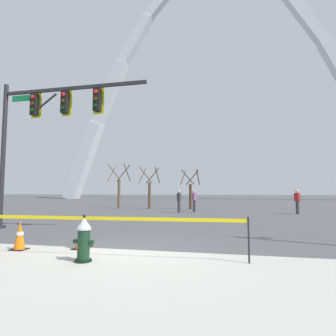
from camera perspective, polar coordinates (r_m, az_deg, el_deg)
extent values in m
plane|color=#474749|center=(7.58, -7.24, -15.98)|extent=(240.00, 240.00, 0.00)
cube|color=#A8A59E|center=(4.19, -28.13, -24.90)|extent=(40.00, 8.00, 0.01)
cylinder|color=black|center=(6.58, -16.59, -17.35)|extent=(0.36, 0.36, 0.05)
cylinder|color=#14331E|center=(6.51, -16.52, -14.48)|extent=(0.26, 0.26, 0.62)
cylinder|color=#B7B7BC|center=(6.46, -16.45, -11.60)|extent=(0.30, 0.30, 0.04)
cone|color=#B7B7BC|center=(6.45, -16.42, -10.45)|extent=(0.30, 0.30, 0.22)
cylinder|color=black|center=(6.44, -16.39, -9.21)|extent=(0.06, 0.06, 0.06)
cylinder|color=#14331E|center=(6.59, -17.91, -13.78)|extent=(0.10, 0.09, 0.09)
cylinder|color=#14331E|center=(6.42, -15.06, -14.10)|extent=(0.10, 0.09, 0.09)
cylinder|color=#14331E|center=(6.69, -15.66, -14.50)|extent=(0.13, 0.14, 0.13)
cylinder|color=black|center=(6.76, -15.33, -14.40)|extent=(0.15, 0.03, 0.15)
cylinder|color=#232326|center=(6.32, 15.84, -13.72)|extent=(0.04, 0.04, 0.96)
cube|color=yellow|center=(6.76, -13.20, -9.77)|extent=(6.48, 0.32, 0.08)
cube|color=black|center=(8.43, -27.58, -14.24)|extent=(0.36, 0.36, 0.03)
cone|color=orange|center=(8.37, -27.48, -11.78)|extent=(0.28, 0.28, 0.70)
cylinder|color=white|center=(8.37, -27.47, -11.54)|extent=(0.17, 0.17, 0.08)
cube|color=black|center=(7.95, -17.10, -15.17)|extent=(0.36, 0.36, 0.03)
cone|color=orange|center=(7.89, -17.03, -12.57)|extent=(0.28, 0.28, 0.70)
cylinder|color=white|center=(7.89, -17.03, -12.32)|extent=(0.17, 0.17, 0.08)
cylinder|color=#232326|center=(13.70, -30.08, 2.27)|extent=(0.18, 0.18, 6.00)
cylinder|color=#232326|center=(13.69, -30.59, -10.09)|extent=(0.44, 0.44, 0.10)
cube|color=#232326|center=(12.43, -18.62, 14.86)|extent=(6.20, 0.12, 0.12)
cylinder|color=#232326|center=(12.93, -23.49, 11.69)|extent=(1.11, 0.08, 0.81)
cube|color=black|center=(13.20, -25.13, 11.41)|extent=(0.26, 0.24, 0.90)
cube|color=gold|center=(13.30, -24.76, 11.27)|extent=(0.44, 0.03, 1.04)
sphere|color=red|center=(13.18, -25.44, 12.71)|extent=(0.16, 0.16, 0.16)
sphere|color=#392706|center=(13.10, -25.49, 11.54)|extent=(0.16, 0.16, 0.16)
sphere|color=black|center=(13.03, -25.53, 10.36)|extent=(0.16, 0.16, 0.16)
cube|color=black|center=(12.41, -19.90, 12.26)|extent=(0.26, 0.24, 0.90)
cube|color=gold|center=(12.53, -19.54, 12.09)|extent=(0.44, 0.03, 1.04)
sphere|color=red|center=(12.39, -20.19, 13.65)|extent=(0.16, 0.16, 0.16)
sphere|color=#392706|center=(12.31, -20.23, 12.41)|extent=(0.16, 0.16, 0.16)
sphere|color=black|center=(12.23, -20.27, 11.16)|extent=(0.16, 0.16, 0.16)
cube|color=black|center=(11.75, -13.97, 13.09)|extent=(0.26, 0.24, 0.90)
cube|color=gold|center=(11.87, -13.66, 12.90)|extent=(0.44, 0.03, 1.04)
sphere|color=red|center=(11.73, -14.24, 14.57)|extent=(0.16, 0.16, 0.16)
sphere|color=#392706|center=(11.64, -14.26, 13.27)|extent=(0.16, 0.16, 0.16)
sphere|color=black|center=(11.55, -14.29, 11.95)|extent=(0.16, 0.16, 0.16)
cube|color=#0F6638|center=(13.63, -27.18, 12.28)|extent=(0.90, 0.04, 0.24)
cube|color=silver|center=(61.32, -16.47, 1.30)|extent=(7.81, 2.47, 16.33)
cube|color=silver|center=(61.90, -11.61, 14.32)|extent=(7.51, 2.21, 13.31)
cube|color=silver|center=(64.39, -6.60, 23.97)|extent=(7.17, 1.95, 10.32)
cube|color=silver|center=(67.13, -1.43, 30.37)|extent=(6.78, 1.69, 7.36)
cube|color=silver|center=(63.11, 26.06, 25.07)|extent=(7.17, 1.95, 10.32)
cylinder|color=brown|center=(25.75, -9.77, -5.19)|extent=(0.24, 0.24, 2.49)
cylinder|color=brown|center=(26.24, -11.12, -0.96)|extent=(0.34, 1.34, 1.49)
cylinder|color=brown|center=(25.45, -8.17, -0.89)|extent=(0.21, 1.35, 1.49)
cylinder|color=brown|center=(26.49, -8.92, -1.03)|extent=(1.35, 0.21, 1.49)
cylinder|color=brown|center=(25.17, -10.72, -0.81)|extent=(1.34, 0.37, 1.49)
cylinder|color=brown|center=(24.93, -3.72, -5.49)|extent=(0.24, 0.24, 2.28)
cylinder|color=brown|center=(25.31, -5.12, -1.48)|extent=(0.32, 1.24, 1.37)
cylinder|color=brown|center=(24.71, -2.17, -1.42)|extent=(0.20, 1.25, 1.37)
cylinder|color=brown|center=(25.63, -3.10, -1.53)|extent=(1.25, 0.20, 1.37)
cylinder|color=brown|center=(24.35, -4.50, -1.36)|extent=(1.24, 0.35, 1.37)
cylinder|color=#473323|center=(24.17, 4.52, -5.72)|extent=(0.24, 0.24, 2.11)
cylinder|color=#473323|center=(24.42, 3.04, -1.88)|extent=(0.31, 1.15, 1.28)
cylinder|color=#473323|center=(24.05, 6.02, -1.82)|extent=(0.19, 1.16, 1.28)
cylinder|color=#473323|center=(24.84, 4.86, -1.92)|extent=(1.16, 0.19, 1.28)
cylinder|color=#473323|center=(23.58, 3.93, -1.78)|extent=(1.15, 0.33, 1.28)
cylinder|color=#38383D|center=(20.22, 2.23, -7.73)|extent=(0.22, 0.22, 0.84)
cube|color=#333338|center=(20.19, 2.22, -5.78)|extent=(0.27, 0.38, 0.54)
sphere|color=beige|center=(20.19, 2.22, -4.70)|extent=(0.20, 0.20, 0.20)
cylinder|color=#38383D|center=(20.91, 5.29, -7.62)|extent=(0.22, 0.22, 0.84)
cube|color=#995193|center=(20.88, 5.27, -5.73)|extent=(0.36, 0.39, 0.54)
sphere|color=tan|center=(20.88, 5.26, -4.68)|extent=(0.20, 0.20, 0.20)
cylinder|color=#38383D|center=(20.89, 24.47, -7.22)|extent=(0.22, 0.22, 0.84)
cube|color=#B22323|center=(20.86, 24.40, -5.33)|extent=(0.38, 0.38, 0.54)
sphere|color=tan|center=(20.86, 24.37, -4.28)|extent=(0.20, 0.20, 0.20)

